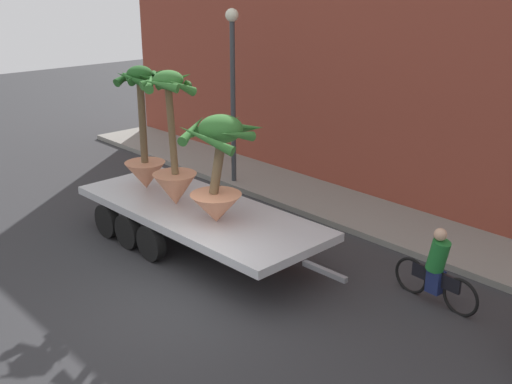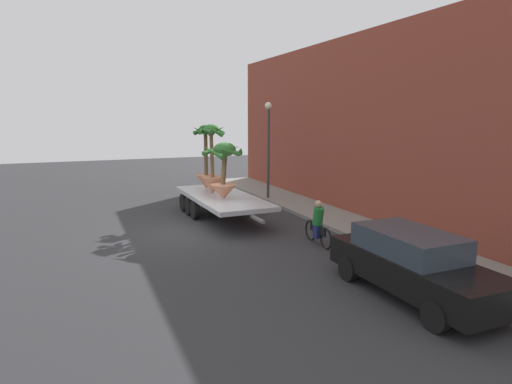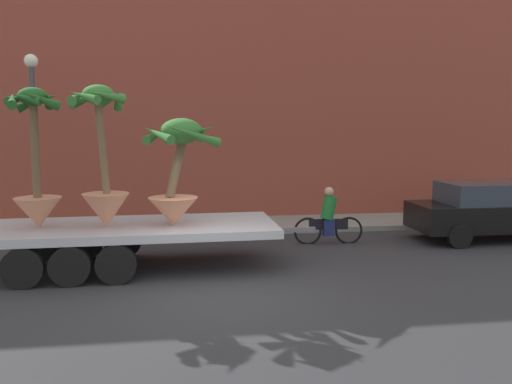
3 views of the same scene
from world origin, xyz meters
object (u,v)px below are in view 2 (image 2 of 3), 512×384
Objects in this scene: potted_palm_middle at (212,166)px; parked_car at (412,263)px; potted_palm_front at (206,163)px; potted_palm_rear at (224,172)px; cyclist at (318,225)px; flatbed_trailer at (220,199)px; street_lamp at (268,137)px.

parked_car is (10.03, 1.82, -1.35)m from potted_palm_middle.
potted_palm_front is (-1.38, 0.14, -0.02)m from potted_palm_middle.
cyclist is (3.92, 1.98, -1.44)m from potted_palm_rear.
potted_palm_rear reaches higher than parked_car.
parked_car reaches higher than cyclist.
flatbed_trailer is at bearing 170.16° from potted_palm_rear.
potted_palm_front is (-2.90, 0.12, 0.05)m from potted_palm_rear.
flatbed_trailer is 2.45× the size of potted_palm_middle.
street_lamp is at bearing 126.39° from flatbed_trailer.
parked_car is (8.50, 1.80, -1.28)m from potted_palm_rear.
street_lamp reaches higher than parked_car.
flatbed_trailer is 1.51× the size of street_lamp.
potted_palm_middle reaches higher than cyclist.
cyclist is at bearing 26.82° from potted_palm_rear.
potted_palm_front is at bearing -171.61° from parked_car.
parked_car is at bearing 11.98° from potted_palm_rear.
cyclist is (6.81, 1.86, -1.49)m from potted_palm_front.
potted_palm_front reaches higher than potted_palm_rear.
potted_palm_front reaches higher than cyclist.
street_lamp is at bearing 104.13° from potted_palm_front.
cyclist is 0.38× the size of street_lamp.
potted_palm_rear is (1.25, -0.22, 1.33)m from flatbed_trailer.
potted_palm_rear is 8.79m from parked_car.
potted_palm_middle is 10.28m from parked_car.
flatbed_trailer is 1.44m from potted_palm_middle.
street_lamp is at bearing 167.75° from cyclist.
potted_palm_middle is at bearing -58.33° from street_lamp.
potted_palm_front is at bearing 177.60° from potted_palm_rear.
potted_palm_front is 0.64× the size of parked_car.
cyclist is (5.17, 1.76, -0.11)m from flatbed_trailer.
cyclist is 4.59m from parked_car.
flatbed_trailer is 2.50× the size of potted_palm_front.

